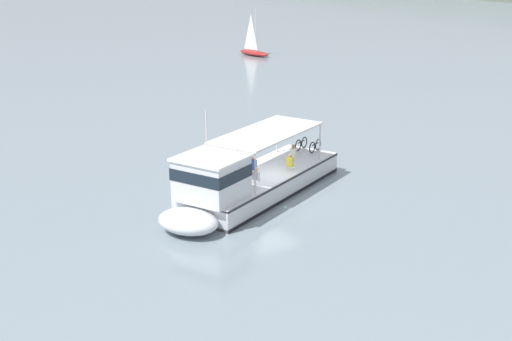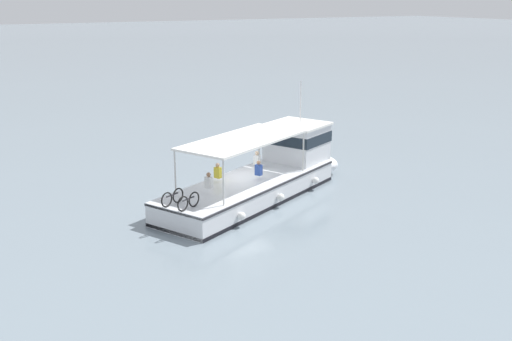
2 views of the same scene
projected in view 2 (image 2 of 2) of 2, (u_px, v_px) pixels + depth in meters
name	position (u px, v px, depth m)	size (l,w,h in m)	color
ground_plane	(240.00, 198.00, 30.32)	(400.00, 400.00, 0.00)	gray
ferry_main	(268.00, 173.00, 30.84)	(8.30, 12.79, 5.32)	silver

